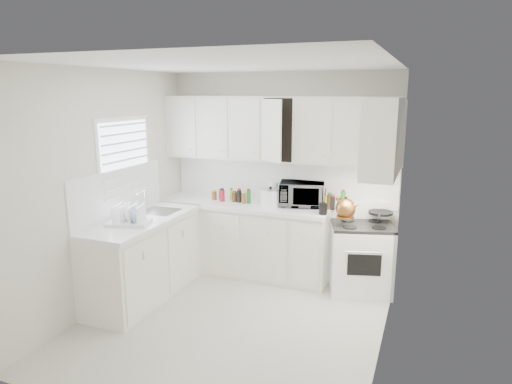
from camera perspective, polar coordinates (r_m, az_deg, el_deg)
The scene contains 38 objects.
floor at distance 4.95m, azimuth -3.06°, elevation -15.97°, with size 3.20×3.20×0.00m, color beige.
ceiling at distance 4.36m, azimuth -3.47°, elevation 15.67°, with size 3.20×3.20×0.00m, color white.
wall_back at distance 5.94m, azimuth 3.15°, elevation 2.22°, with size 3.00×3.00×0.00m, color silver.
wall_front at distance 3.15m, azimuth -15.46°, elevation -7.55°, with size 3.00×3.00×0.00m, color silver.
wall_left at distance 5.27m, azimuth -18.28°, elevation 0.28°, with size 3.20×3.20×0.00m, color silver.
wall_right at distance 4.11m, azimuth 16.20°, elevation -2.92°, with size 3.20×3.20×0.00m, color silver.
window_blinds at distance 5.48m, azimuth -15.98°, elevation 3.54°, with size 0.06×0.96×1.06m, color white, non-canonical shape.
lower_cabinets_back at distance 6.01m, azimuth -1.40°, elevation -6.02°, with size 2.22×0.60×0.90m, color silver, non-canonical shape.
lower_cabinets_left at distance 5.48m, azimuth -13.88°, elevation -8.27°, with size 0.60×1.60×0.90m, color silver, non-canonical shape.
countertop_back at distance 5.87m, azimuth -1.46°, elevation -1.64°, with size 2.24×0.64×0.05m, color white.
countertop_left at distance 5.32m, azimuth -14.05°, elevation -3.50°, with size 0.64×1.62×0.05m, color white.
backsplash_back at distance 5.94m, azimuth 3.11°, elevation 1.49°, with size 2.98×0.02×0.55m, color white.
backsplash_left at distance 5.43m, azimuth -16.81°, elevation -0.09°, with size 0.02×1.60×0.55m, color white.
upper_cabinets_back at distance 5.75m, azimuth 2.66°, elevation 3.91°, with size 3.00×0.33×0.80m, color silver, non-canonical shape.
upper_cabinets_right at distance 4.88m, azimuth 15.32°, elevation 1.92°, with size 0.33×0.90×0.80m, color silver, non-canonical shape.
sink at distance 5.57m, azimuth -12.07°, elevation -1.16°, with size 0.42×0.38×0.30m, color gray, non-canonical shape.
stove at distance 5.56m, azimuth 13.07°, elevation -6.96°, with size 0.70×0.57×1.07m, color white, non-canonical shape.
tea_kettle at distance 5.28m, azimuth 11.16°, elevation -1.83°, with size 0.29×0.24×0.26m, color #986129, non-canonical shape.
frying_pan at distance 5.57m, azimuth 15.36°, elevation -2.42°, with size 0.29×0.48×0.04m, color black, non-canonical shape.
microwave at distance 5.72m, azimuth 5.77°, elevation 0.08°, with size 0.55×0.30×0.37m, color gray.
rice_cooker at distance 5.70m, azimuth 1.82°, elevation -0.53°, with size 0.25×0.25×0.25m, color white, non-canonical shape.
paper_towel at distance 5.86m, azimuth 2.20°, elevation -0.06°, with size 0.12×0.12×0.27m, color white.
utensil_crock at distance 5.35m, azimuth 8.45°, elevation -1.11°, with size 0.11×0.11×0.32m, color black, non-canonical shape.
dish_rack at distance 5.12m, azimuth -15.70°, elevation -2.56°, with size 0.44×0.33×0.24m, color white, non-canonical shape.
spice_left_0 at distance 6.15m, azimuth -4.96°, elevation -0.17°, with size 0.06×0.06×0.13m, color brown.
spice_left_1 at distance 6.04m, azimuth -4.69°, elevation -0.40°, with size 0.06×0.06×0.13m, color #246C24.
spice_left_2 at distance 6.08m, azimuth -3.69°, elevation -0.28°, with size 0.06×0.06×0.13m, color #B3172B.
spice_left_3 at distance 5.97m, azimuth -3.40°, elevation -0.51°, with size 0.06×0.06×0.13m, color #C7E736.
spice_left_4 at distance 6.02m, azimuth -2.39°, elevation -0.39°, with size 0.06×0.06×0.13m, color #4C2D15.
spice_left_5 at distance 5.91m, azimuth -2.08°, elevation -0.63°, with size 0.06×0.06×0.13m, color black.
spice_left_6 at distance 5.97m, azimuth -1.07°, elevation -0.51°, with size 0.06×0.06×0.13m, color brown.
spice_left_7 at distance 5.86m, azimuth -0.73°, elevation -0.75°, with size 0.06×0.06×0.13m, color #246C24.
sauce_right_0 at distance 5.71m, azimuth 8.22°, elevation -0.93°, with size 0.06×0.06×0.19m, color #B3172B.
sauce_right_1 at distance 5.64m, azimuth 8.62°, elevation -1.11°, with size 0.06×0.06×0.19m, color #C7E736.
sauce_right_2 at distance 5.69m, azimuth 9.30°, elevation -1.02°, with size 0.06×0.06×0.19m, color #4C2D15.
sauce_right_3 at distance 5.62m, azimuth 9.72°, elevation -1.20°, with size 0.06×0.06×0.19m, color black.
sauce_right_4 at distance 5.66m, azimuth 10.39°, elevation -1.11°, with size 0.06×0.06×0.19m, color brown.
sauce_right_5 at distance 5.60m, azimuth 10.82°, elevation -1.29°, with size 0.06×0.06×0.19m, color #246C24.
Camera 1 is at (1.81, -3.96, 2.36)m, focal length 31.92 mm.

